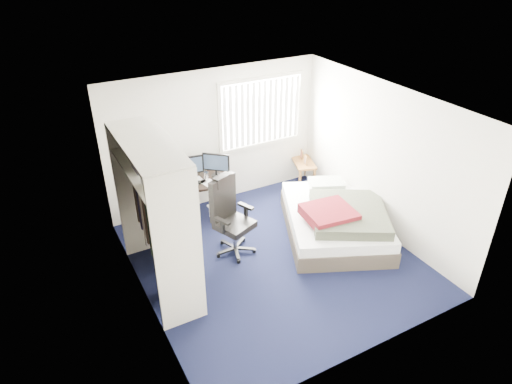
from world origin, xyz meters
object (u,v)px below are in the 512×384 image
at_px(nightstand, 303,164).
at_px(bed, 336,219).
at_px(office_chair, 231,224).
at_px(desk, 189,179).

relative_size(nightstand, bed, 0.32).
bearing_deg(office_chair, desk, 99.11).
xyz_separation_m(desk, nightstand, (2.43, 0.09, -0.31)).
bearing_deg(bed, desk, 139.17).
height_order(office_chair, bed, office_chair).
xyz_separation_m(office_chair, nightstand, (2.23, 1.31, -0.05)).
xyz_separation_m(desk, office_chair, (0.20, -1.22, -0.26)).
bearing_deg(bed, office_chair, 165.69).
bearing_deg(desk, nightstand, 2.22).
bearing_deg(office_chair, nightstand, 30.51).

